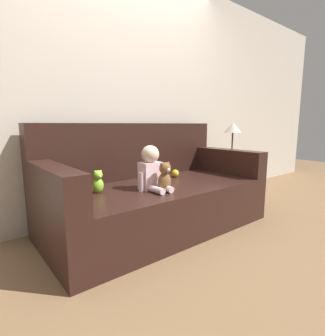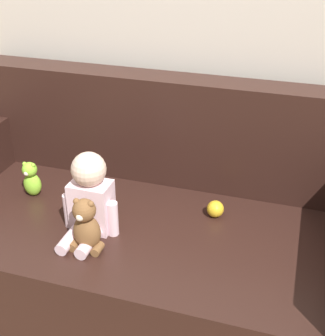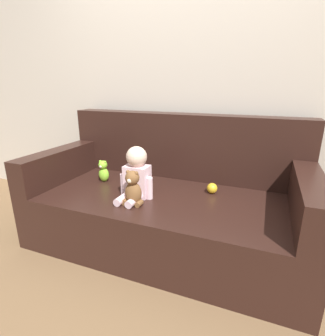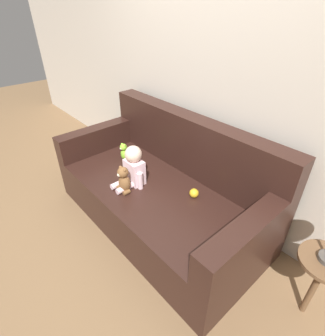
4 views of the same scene
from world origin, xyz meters
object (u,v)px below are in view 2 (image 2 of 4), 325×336
person_baby (90,198)px  teddy_bear_brown (86,226)px  toy_ball (215,209)px  couch (145,228)px  plush_toy_side (31,179)px

person_baby → teddy_bear_brown: (0.04, -0.13, -0.05)m
toy_ball → couch: bearing=-170.5°
couch → toy_ball: size_ratio=25.83×
couch → plush_toy_side: bearing=-176.6°
person_baby → plush_toy_side: bearing=156.5°
couch → teddy_bear_brown: bearing=-111.6°
couch → teddy_bear_brown: (-0.13, -0.33, 0.21)m
teddy_bear_brown → toy_ball: bearing=40.2°
plush_toy_side → toy_ball: size_ratio=2.33×
couch → toy_ball: couch is taller
couch → person_baby: 0.38m
couch → teddy_bear_brown: 0.42m
teddy_bear_brown → couch: bearing=68.4°
toy_ball → teddy_bear_brown: bearing=-139.8°
couch → person_baby: size_ratio=5.49×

